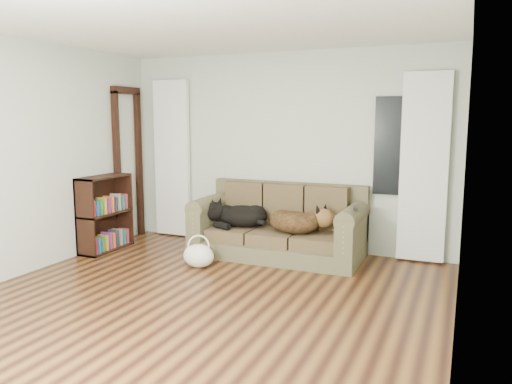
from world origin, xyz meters
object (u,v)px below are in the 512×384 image
at_px(tote_bag, 199,254).
at_px(dog_black_lab, 240,216).
at_px(dog_shepherd, 298,221).
at_px(sofa, 277,221).
at_px(bookshelf, 105,213).

bearing_deg(tote_bag, dog_black_lab, 77.60).
bearing_deg(tote_bag, dog_shepherd, 36.45).
relative_size(sofa, bookshelf, 2.13).
bearing_deg(dog_black_lab, dog_shepherd, -7.45).
relative_size(sofa, tote_bag, 5.60).
bearing_deg(dog_shepherd, bookshelf, 21.18).
xyz_separation_m(dog_black_lab, tote_bag, (-0.17, -0.78, -0.32)).
distance_m(dog_black_lab, dog_shepherd, 0.81).
height_order(tote_bag, bookshelf, bookshelf).
relative_size(dog_black_lab, dog_shepherd, 1.01).
distance_m(sofa, dog_black_lab, 0.52).
distance_m(dog_shepherd, tote_bag, 1.26).
height_order(dog_black_lab, bookshelf, bookshelf).
xyz_separation_m(dog_black_lab, dog_shepherd, (0.81, -0.05, 0.01)).
bearing_deg(sofa, dog_shepherd, -15.55).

